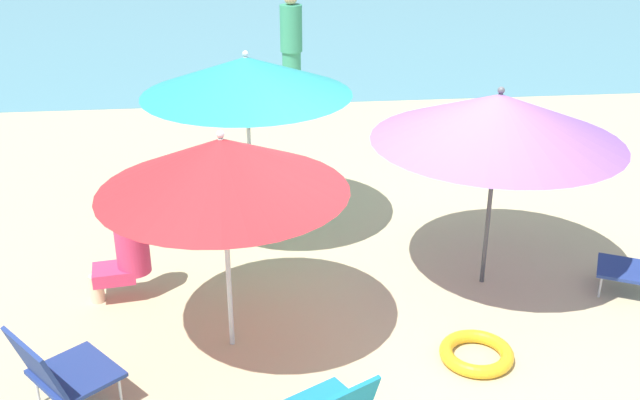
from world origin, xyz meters
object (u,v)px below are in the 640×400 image
at_px(umbrella_red, 222,165).
at_px(person_a, 126,250).
at_px(beach_chair_a, 58,370).
at_px(swim_ring, 476,353).
at_px(person_b, 291,52).
at_px(umbrella_purple, 498,118).
at_px(umbrella_teal, 246,76).
at_px(beach_chair_b, 640,264).

height_order(umbrella_red, person_a, umbrella_red).
relative_size(umbrella_red, beach_chair_a, 2.30).
distance_m(person_a, swim_ring, 3.06).
xyz_separation_m(umbrella_red, person_b, (0.93, 6.25, -0.60)).
distance_m(umbrella_purple, umbrella_teal, 2.44).
xyz_separation_m(umbrella_purple, swim_ring, (-0.41, -1.15, -1.53)).
relative_size(umbrella_purple, umbrella_red, 1.16).
height_order(umbrella_purple, swim_ring, umbrella_purple).
xyz_separation_m(umbrella_purple, person_a, (-3.18, 0.07, -1.11)).
xyz_separation_m(umbrella_teal, beach_chair_b, (3.38, -1.63, -1.37)).
bearing_deg(person_b, umbrella_red, -53.14).
distance_m(beach_chair_a, beach_chair_b, 4.87).
xyz_separation_m(umbrella_red, beach_chair_a, (-1.16, -0.71, -1.18)).
relative_size(umbrella_purple, beach_chair_a, 2.67).
distance_m(umbrella_purple, umbrella_red, 2.41).
bearing_deg(umbrella_teal, person_b, 80.31).
distance_m(umbrella_purple, beach_chair_b, 1.86).
relative_size(umbrella_purple, person_a, 2.29).
distance_m(umbrella_purple, person_a, 3.37).
relative_size(umbrella_purple, swim_ring, 3.73).
relative_size(beach_chair_a, swim_ring, 1.40).
distance_m(umbrella_teal, beach_chair_b, 3.99).
relative_size(umbrella_teal, beach_chair_a, 2.56).
bearing_deg(beach_chair_a, umbrella_teal, 23.25).
bearing_deg(beach_chair_a, umbrella_red, -8.80).
xyz_separation_m(umbrella_purple, umbrella_teal, (-2.08, 1.27, 0.09)).
bearing_deg(umbrella_teal, person_a, -132.38).
height_order(umbrella_purple, person_a, umbrella_purple).
bearing_deg(person_b, umbrella_teal, -54.37).
distance_m(umbrella_red, person_a, 1.61).
bearing_deg(umbrella_purple, swim_ring, -109.43).
bearing_deg(umbrella_purple, beach_chair_a, -157.22).
height_order(umbrella_purple, beach_chair_b, umbrella_purple).
distance_m(beach_chair_a, person_b, 7.29).
xyz_separation_m(umbrella_teal, umbrella_red, (-0.21, -2.02, -0.13)).
bearing_deg(umbrella_purple, person_b, 103.86).
bearing_deg(umbrella_teal, umbrella_purple, -31.42).
bearing_deg(umbrella_purple, umbrella_red, -161.99).
xyz_separation_m(beach_chair_a, swim_ring, (3.04, 0.30, -0.31)).
bearing_deg(umbrella_red, person_b, 81.54).
bearing_deg(person_b, swim_ring, -36.54).
bearing_deg(swim_ring, person_a, 156.30).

